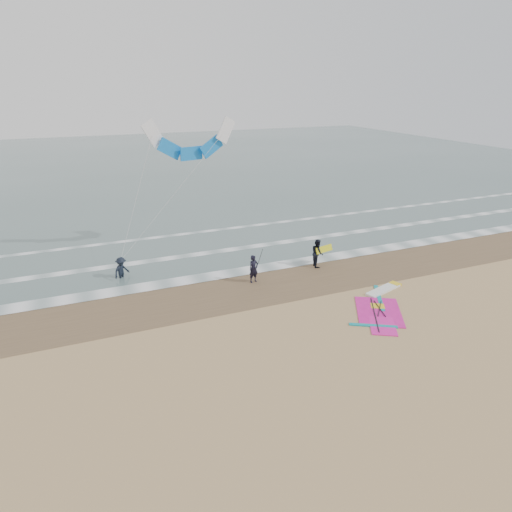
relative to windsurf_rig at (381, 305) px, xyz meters
name	(u,v)px	position (x,y,z in m)	size (l,w,h in m)	color
ground	(321,336)	(-4.30, -1.35, -0.03)	(120.00, 120.00, 0.00)	tan
sea_water	(140,165)	(-4.30, 46.65, -0.02)	(120.00, 80.00, 0.02)	#47605E
wet_sand_band	(266,284)	(-4.30, 4.65, -0.03)	(120.00, 5.00, 0.01)	brown
foam_waterline	(238,257)	(-4.30, 9.09, 0.00)	(120.00, 9.15, 0.02)	white
windsurf_rig	(381,305)	(0.00, 0.00, 0.00)	(5.17, 4.90, 0.12)	white
person_standing	(254,269)	(-4.82, 5.21, 0.77)	(0.58, 0.38, 1.60)	black
person_walking	(317,253)	(-0.33, 5.91, 0.83)	(0.84, 0.65, 1.72)	black
person_wading	(121,265)	(-11.59, 8.64, 0.78)	(1.05, 0.60, 1.63)	black
held_pole	(259,262)	(-4.52, 5.21, 1.14)	(0.17, 0.86, 1.82)	black
carried_kiteboard	(324,249)	(0.07, 5.81, 1.06)	(1.30, 0.51, 0.39)	yellow
surf_kite	(191,143)	(-6.29, 11.96, 6.98)	(8.39, 3.62, 7.51)	white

